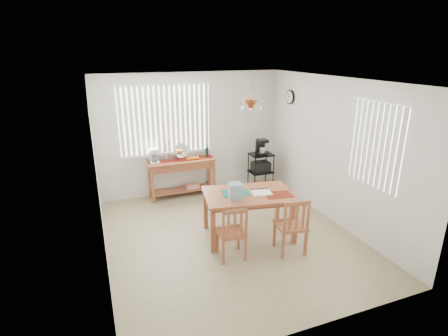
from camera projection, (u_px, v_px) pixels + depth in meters
name	position (u px, v px, depth m)	size (l,w,h in m)	color
ground	(230.00, 237.00, 5.96)	(4.00, 4.50, 0.01)	tan
room_shell	(230.00, 140.00, 5.43)	(4.20, 4.70, 2.70)	silver
sideboard	(182.00, 169.00, 7.46)	(1.43, 0.40, 0.80)	#A55B37
sideboard_items	(171.00, 155.00, 7.29)	(1.36, 0.34, 0.62)	maroon
wire_cart	(261.00, 168.00, 7.84)	(0.49, 0.39, 0.84)	black
cart_items	(261.00, 147.00, 7.69)	(0.20, 0.24, 0.34)	black
dining_table	(248.00, 198.00, 5.79)	(1.59, 1.17, 0.78)	#A55B37
table_items	(242.00, 192.00, 5.59)	(1.11, 0.71, 0.25)	#136B5E
chair_left	(232.00, 233.00, 5.22)	(0.44, 0.44, 0.87)	#A55B37
chair_right	(292.00, 226.00, 5.35)	(0.49, 0.49, 0.94)	#A55B37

